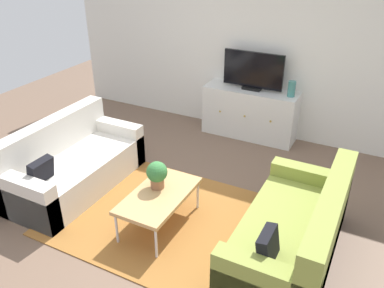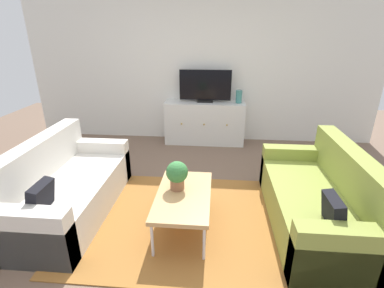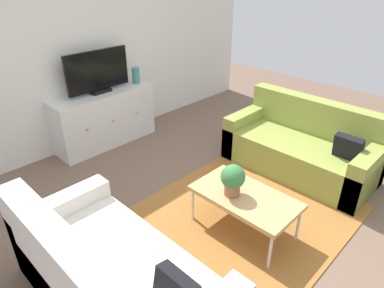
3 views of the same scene
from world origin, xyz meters
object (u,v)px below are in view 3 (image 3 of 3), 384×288
(coffee_table, at_px, (245,198))
(potted_plant, at_px, (233,179))
(couch_right_side, at_px, (303,148))
(flat_screen_tv, at_px, (98,72))
(glass_vase, at_px, (136,75))
(couch_left_side, at_px, (109,284))
(tv_console, at_px, (105,119))

(coffee_table, bearing_deg, potted_plant, 127.56)
(couch_right_side, relative_size, potted_plant, 5.78)
(coffee_table, xyz_separation_m, flat_screen_tv, (0.10, 2.56, 0.67))
(glass_vase, bearing_deg, couch_left_side, -131.71)
(coffee_table, bearing_deg, glass_vase, 74.53)
(couch_left_side, bearing_deg, glass_vase, 48.29)
(coffee_table, xyz_separation_m, potted_plant, (-0.08, 0.10, 0.20))
(coffee_table, relative_size, flat_screen_tv, 1.08)
(potted_plant, relative_size, glass_vase, 1.37)
(coffee_table, relative_size, glass_vase, 4.36)
(tv_console, bearing_deg, coffee_table, -92.26)
(coffee_table, distance_m, tv_console, 2.54)
(potted_plant, distance_m, tv_console, 2.45)
(potted_plant, bearing_deg, couch_left_side, 177.20)
(potted_plant, relative_size, tv_console, 0.22)
(tv_console, distance_m, glass_vase, 0.78)
(tv_console, bearing_deg, flat_screen_tv, 90.00)
(couch_left_side, distance_m, flat_screen_tv, 2.94)
(coffee_table, height_order, potted_plant, potted_plant)
(flat_screen_tv, bearing_deg, potted_plant, -94.12)
(tv_console, bearing_deg, glass_vase, 0.00)
(couch_right_side, relative_size, tv_console, 1.24)
(coffee_table, bearing_deg, flat_screen_tv, 87.76)
(couch_right_side, distance_m, tv_console, 2.74)
(flat_screen_tv, relative_size, glass_vase, 4.03)
(couch_left_side, xyz_separation_m, tv_console, (1.51, 2.37, 0.10))
(coffee_table, height_order, tv_console, tv_console)
(potted_plant, relative_size, flat_screen_tv, 0.34)
(couch_left_side, bearing_deg, flat_screen_tv, 57.70)
(glass_vase, bearing_deg, potted_plant, -107.73)
(coffee_table, bearing_deg, tv_console, 87.74)
(couch_right_side, height_order, glass_vase, glass_vase)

